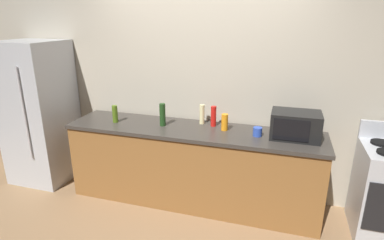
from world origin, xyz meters
The scene contains 11 objects.
ground_plane centered at (0.00, 0.00, 0.00)m, with size 8.00×8.00×0.00m, color #93704C.
back_wall centered at (0.00, 0.81, 1.35)m, with size 6.40×0.10×2.70m, color #B2A893.
counter_run centered at (0.00, 0.40, 0.45)m, with size 2.84×0.64×0.90m.
refrigerator centered at (-2.05, 0.40, 0.90)m, with size 0.72×0.73×1.80m.
microwave centered at (1.07, 0.45, 1.04)m, with size 0.48×0.35×0.27m.
bottle_dish_soap centered at (0.35, 0.46, 0.99)m, with size 0.07×0.07×0.18m, color orange.
bottle_olive_oil centered at (-0.92, 0.35, 1.00)m, with size 0.06×0.06×0.20m, color #4C6B19.
bottle_wine centered at (-0.35, 0.40, 1.03)m, with size 0.07×0.07×0.26m, color #1E3F19.
bottle_hot_sauce centered at (0.20, 0.56, 1.01)m, with size 0.06×0.06×0.23m, color red.
bottle_hand_soap centered at (0.06, 0.60, 1.01)m, with size 0.06×0.06×0.22m, color beige.
mug_blue centered at (0.71, 0.39, 0.95)m, with size 0.09×0.09×0.09m, color #2D4CB2.
Camera 1 is at (0.94, -2.66, 2.06)m, focal length 29.04 mm.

